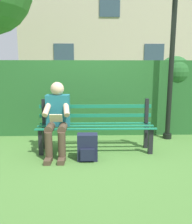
% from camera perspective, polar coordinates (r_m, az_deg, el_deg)
% --- Properties ---
extents(ground, '(60.00, 60.00, 0.00)m').
position_cam_1_polar(ground, '(3.98, -0.04, -9.70)').
color(ground, '#477533').
extents(park_bench, '(1.96, 0.46, 0.88)m').
position_cam_1_polar(park_bench, '(3.91, -0.07, -3.40)').
color(park_bench, black).
rests_on(park_bench, ground).
extents(person_seated, '(0.44, 0.73, 1.18)m').
position_cam_1_polar(person_seated, '(3.74, -9.67, -1.17)').
color(person_seated, '#1E6672').
rests_on(person_seated, ground).
extents(hedge_backdrop, '(5.13, 0.82, 1.66)m').
position_cam_1_polar(hedge_backdrop, '(5.09, 2.01, 4.28)').
color(hedge_backdrop, '#265B28').
rests_on(hedge_backdrop, ground).
extents(building_facade, '(8.16, 3.31, 6.86)m').
position_cam_1_polar(building_facade, '(12.42, 2.70, 20.03)').
color(building_facade, '#BCAD93').
rests_on(building_facade, ground).
extents(backpack, '(0.31, 0.27, 0.41)m').
position_cam_1_polar(backpack, '(3.55, -2.13, -8.80)').
color(backpack, '#191E33').
rests_on(backpack, ground).
extents(lamp_post, '(0.25, 0.25, 3.59)m').
position_cam_1_polar(lamp_post, '(4.76, 18.79, 19.18)').
color(lamp_post, black).
rests_on(lamp_post, ground).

